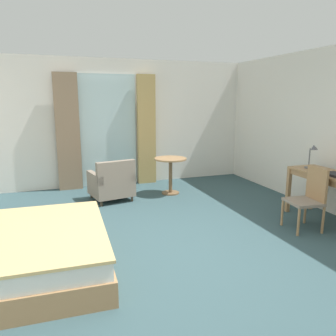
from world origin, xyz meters
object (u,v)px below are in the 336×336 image
(armchair_by_window, at_px, (112,183))
(round_cafe_table, at_px, (171,168))
(writing_desk, at_px, (331,180))
(closed_book, at_px, (335,174))
(bed, at_px, (1,255))
(desk_chair, at_px, (309,196))
(desk_lamp, at_px, (313,152))

(armchair_by_window, distance_m, round_cafe_table, 1.20)
(writing_desk, bearing_deg, closed_book, -120.74)
(closed_book, bearing_deg, bed, -175.72)
(desk_chair, bearing_deg, bed, 179.80)
(writing_desk, relative_size, desk_chair, 1.49)
(bed, distance_m, desk_lamp, 4.50)
(desk_chair, xyz_separation_m, armchair_by_window, (-2.41, 2.32, -0.17))
(bed, height_order, armchair_by_window, bed)
(bed, height_order, desk_chair, bed)
(armchair_by_window, bearing_deg, bed, -124.41)
(bed, relative_size, desk_chair, 2.38)
(closed_book, xyz_separation_m, armchair_by_window, (-2.80, 2.38, -0.47))
(armchair_by_window, bearing_deg, desk_lamp, -33.54)
(armchair_by_window, bearing_deg, round_cafe_table, 3.61)
(bed, bearing_deg, closed_book, -0.91)
(desk_chair, xyz_separation_m, round_cafe_table, (-1.23, 2.40, 0.03))
(closed_book, bearing_deg, desk_lamp, 91.34)
(bed, bearing_deg, writing_desk, 0.69)
(bed, bearing_deg, armchair_by_window, 55.59)
(armchair_by_window, relative_size, round_cafe_table, 1.15)
(writing_desk, height_order, closed_book, closed_book)
(desk_lamp, relative_size, closed_book, 1.39)
(desk_lamp, bearing_deg, desk_chair, -133.19)
(round_cafe_table, bearing_deg, desk_lamp, -49.77)
(desk_lamp, bearing_deg, writing_desk, -84.02)
(bed, distance_m, armchair_by_window, 2.80)
(writing_desk, distance_m, desk_chair, 0.49)
(writing_desk, bearing_deg, armchair_by_window, 141.86)
(desk_lamp, distance_m, closed_book, 0.56)
(round_cafe_table, bearing_deg, writing_desk, -54.03)
(closed_book, relative_size, armchair_by_window, 0.34)
(desk_lamp, height_order, round_cafe_table, desk_lamp)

